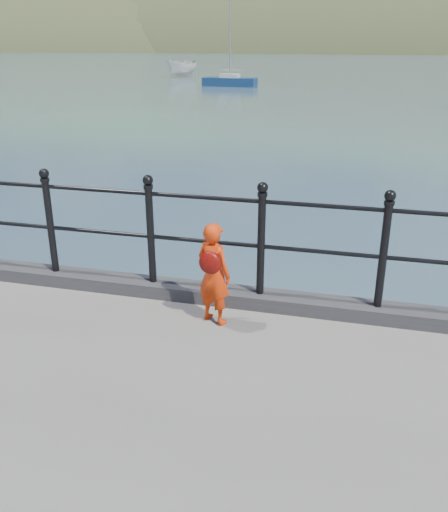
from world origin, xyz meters
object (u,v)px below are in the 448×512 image
(sailboat_port, at_px, (230,82))
(launch_white, at_px, (182,68))
(railing, at_px, (204,228))
(child, at_px, (214,273))

(sailboat_port, bearing_deg, launch_white, 129.33)
(railing, xyz_separation_m, child, (0.22, -0.45, -0.30))
(child, xyz_separation_m, sailboat_port, (-10.04, 41.37, -1.19))
(railing, height_order, launch_white, railing)
(railing, xyz_separation_m, sailboat_port, (-9.82, 40.91, -1.48))
(launch_white, bearing_deg, child, -50.13)
(sailboat_port, bearing_deg, railing, -72.47)
(launch_white, relative_size, sailboat_port, 0.66)
(railing, relative_size, child, 17.45)
(railing, bearing_deg, launch_white, 108.80)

